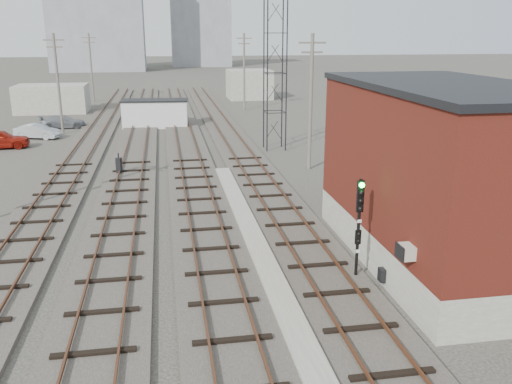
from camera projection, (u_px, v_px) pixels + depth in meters
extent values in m
plane|color=#282621|center=(190.00, 109.00, 66.52)|extent=(320.00, 320.00, 0.00)
cube|color=#332D28|center=(231.00, 140.00, 47.04)|extent=(3.20, 90.00, 0.20)
cube|color=#4C2816|center=(223.00, 137.00, 46.86)|extent=(0.07, 90.00, 0.12)
cube|color=#4C2816|center=(239.00, 137.00, 47.09)|extent=(0.07, 90.00, 0.12)
cube|color=#332D28|center=(185.00, 141.00, 46.39)|extent=(3.20, 90.00, 0.20)
cube|color=#4C2816|center=(176.00, 139.00, 46.21)|extent=(0.07, 90.00, 0.12)
cube|color=#4C2816|center=(193.00, 138.00, 46.44)|extent=(0.07, 90.00, 0.12)
cube|color=#332D28|center=(137.00, 143.00, 45.74)|extent=(3.20, 90.00, 0.20)
cube|color=#4C2816|center=(129.00, 140.00, 45.56)|extent=(0.07, 90.00, 0.12)
cube|color=#4C2816|center=(146.00, 140.00, 45.79)|extent=(0.07, 90.00, 0.12)
cube|color=#332D28|center=(88.00, 144.00, 45.10)|extent=(3.20, 90.00, 0.20)
cube|color=#4C2816|center=(79.00, 142.00, 44.92)|extent=(0.07, 90.00, 0.12)
cube|color=#4C2816|center=(97.00, 141.00, 45.15)|extent=(0.07, 90.00, 0.12)
cube|color=gray|center=(258.00, 250.00, 23.07)|extent=(0.90, 28.00, 0.26)
cube|color=gray|center=(435.00, 243.00, 22.13)|extent=(6.00, 12.00, 1.50)
cube|color=maroon|center=(443.00, 160.00, 21.14)|extent=(6.00, 12.00, 5.50)
cube|color=black|center=(451.00, 86.00, 20.34)|extent=(6.20, 12.20, 0.25)
cube|color=beige|center=(406.00, 252.00, 17.41)|extent=(0.45, 0.62, 0.45)
cube|color=black|center=(382.00, 275.00, 19.81)|extent=(0.20, 0.35, 0.50)
cylinder|color=black|center=(267.00, 54.00, 40.82)|extent=(0.10, 0.10, 15.00)
cylinder|color=black|center=(287.00, 54.00, 41.06)|extent=(0.10, 0.10, 15.00)
cylinder|color=black|center=(264.00, 53.00, 42.24)|extent=(0.10, 0.10, 15.00)
cylinder|color=black|center=(283.00, 53.00, 42.48)|extent=(0.10, 0.10, 15.00)
cylinder|color=#595147|center=(58.00, 85.00, 49.04)|extent=(0.24, 0.24, 9.00)
cube|color=#595147|center=(54.00, 40.00, 47.94)|extent=(1.80, 0.12, 0.12)
cube|color=#595147|center=(54.00, 47.00, 48.11)|extent=(1.40, 0.12, 0.12)
cylinder|color=#595147|center=(91.00, 68.00, 72.68)|extent=(0.24, 0.24, 9.00)
cube|color=#595147|center=(89.00, 38.00, 71.58)|extent=(1.80, 0.12, 0.12)
cube|color=#595147|center=(89.00, 42.00, 71.75)|extent=(1.40, 0.12, 0.12)
cylinder|color=#595147|center=(311.00, 103.00, 36.04)|extent=(0.24, 0.24, 9.00)
cube|color=#595147|center=(312.00, 43.00, 34.94)|extent=(1.80, 0.12, 0.12)
cube|color=#595147|center=(312.00, 52.00, 35.11)|extent=(1.40, 0.12, 0.12)
cylinder|color=#595147|center=(244.00, 72.00, 64.41)|extent=(0.24, 0.24, 9.00)
cube|color=#595147|center=(244.00, 38.00, 63.30)|extent=(1.80, 0.12, 0.12)
cube|color=#595147|center=(244.00, 44.00, 63.47)|extent=(1.40, 0.12, 0.12)
cube|color=gray|center=(96.00, 7.00, 130.28)|extent=(22.00, 14.00, 30.00)
cube|color=gray|center=(200.00, 18.00, 149.23)|extent=(16.00, 12.00, 26.00)
cube|color=gray|center=(52.00, 99.00, 63.48)|extent=(8.00, 5.00, 3.20)
cube|color=gray|center=(249.00, 84.00, 76.86)|extent=(6.00, 6.00, 4.00)
cube|color=gray|center=(355.00, 278.00, 20.58)|extent=(0.40, 0.40, 0.10)
cylinder|color=black|center=(358.00, 231.00, 20.03)|extent=(0.12, 0.12, 3.96)
cube|color=black|center=(360.00, 196.00, 19.64)|extent=(0.26, 0.10, 1.19)
sphere|color=#0CE533|center=(362.00, 185.00, 19.43)|extent=(0.20, 0.20, 0.20)
sphere|color=black|center=(361.00, 193.00, 19.51)|extent=(0.20, 0.20, 0.20)
sphere|color=black|center=(361.00, 201.00, 19.59)|extent=(0.20, 0.20, 0.20)
sphere|color=black|center=(361.00, 209.00, 19.68)|extent=(0.20, 0.20, 0.20)
cube|color=black|center=(358.00, 237.00, 20.08)|extent=(0.22, 0.09, 0.54)
cube|color=white|center=(360.00, 221.00, 19.85)|extent=(0.16, 0.02, 0.12)
cube|color=white|center=(358.00, 251.00, 20.18)|extent=(0.16, 0.02, 0.12)
cube|color=black|center=(119.00, 166.00, 35.35)|extent=(0.42, 0.42, 1.09)
cylinder|color=black|center=(118.00, 155.00, 35.14)|extent=(0.09, 0.09, 0.33)
cube|color=silver|center=(155.00, 114.00, 53.49)|extent=(6.43, 3.05, 2.61)
cube|color=black|center=(155.00, 100.00, 53.11)|extent=(6.65, 3.28, 0.13)
imported|color=#B4B8BC|center=(37.00, 131.00, 47.81)|extent=(4.17, 2.58, 1.30)
imported|color=gray|center=(63.00, 122.00, 53.13)|extent=(4.37, 1.90, 1.25)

